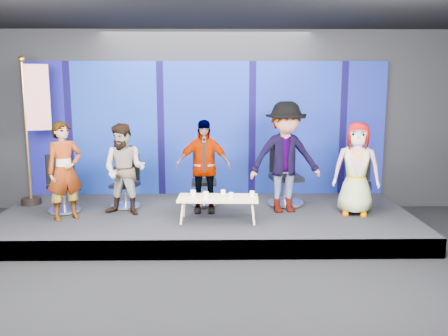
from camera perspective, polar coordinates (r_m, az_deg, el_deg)
The scene contains 21 objects.
ground at distance 6.36m, azimuth -2.58°, elevation -13.68°, with size 10.00×10.00×0.00m, color black.
room_walls at distance 5.82m, azimuth -2.77°, elevation 8.77°, with size 10.02×8.02×3.51m.
riser at distance 8.66m, azimuth -2.12°, elevation -6.05°, with size 7.00×3.00×0.30m, color black.
backdrop at distance 9.81m, azimuth -2.00°, elevation 4.51°, with size 7.00×0.08×2.60m, color #0E0757.
chair_a at distance 9.03m, azimuth -17.96°, elevation -2.75°, with size 0.78×0.78×0.99m.
panelist_a at distance 8.45m, azimuth -17.75°, elevation -0.31°, with size 0.58×0.38×1.60m, color black.
chair_b at distance 9.08m, azimuth -11.11°, elevation -2.46°, with size 0.64×0.64×0.95m.
panelist_b at distance 8.50m, azimuth -11.30°, elevation -0.18°, with size 0.75×0.58×1.54m, color black.
chair_c at distance 9.09m, azimuth -2.29°, elevation -2.19°, with size 0.57×0.57×0.98m.
panelist_c at distance 8.51m, azimuth -2.39°, elevation 0.20°, with size 0.93×0.39×1.59m, color black.
chair_d at distance 9.15m, azimuth 6.99°, elevation -1.77°, with size 0.75×0.75×1.17m.
panelist_d at distance 8.55m, azimuth 7.02°, elevation 1.22°, with size 1.23×0.70×1.90m, color black.
chair_e at distance 9.20m, azimuth 15.09°, elevation -2.42°, with size 0.67×0.67×0.97m.
panelist_e at distance 8.62m, azimuth 14.91°, elevation -0.08°, with size 0.77×0.50×1.57m, color black.
coffee_table at distance 8.03m, azimuth -0.70°, elevation -3.56°, with size 1.31×0.60×0.39m.
mug_a at distance 8.07m, azimuth -3.55°, elevation -2.90°, with size 0.09×0.09×0.10m, color silver.
mug_b at distance 7.95m, azimuth -2.09°, elevation -3.09°, with size 0.09×0.09×0.10m, color silver.
mug_c at distance 8.15m, azimuth -0.10°, elevation -2.81°, with size 0.07×0.07×0.09m, color silver.
mug_d at distance 7.94m, azimuth 0.80°, elevation -3.15°, with size 0.08×0.08×0.09m, color silver.
mug_e at distance 8.06m, azimuth 3.23°, elevation -2.95°, with size 0.08×0.08×0.09m, color silver.
flag_stand at distance 9.59m, azimuth -20.88°, elevation 4.38°, with size 0.60×0.35×2.67m.
Camera 1 is at (0.19, -5.81, 2.58)m, focal length 40.00 mm.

